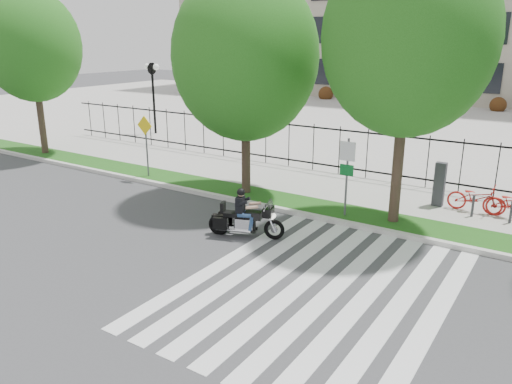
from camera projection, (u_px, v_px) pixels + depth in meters
The scene contains 14 objects.
ground at pixel (166, 243), 14.25m from camera, with size 120.00×120.00×0.00m, color #3E3E41.
curb at pixel (246, 202), 17.50m from camera, with size 60.00×0.20×0.15m, color beige.
grass_verge at pixel (259, 196), 18.18m from camera, with size 60.00×1.50×0.15m, color #184B12.
sidewalk at pixel (293, 181), 20.18m from camera, with size 60.00×3.50×0.15m, color #A19D96.
plaza at pixel (417, 122), 34.22m from camera, with size 80.00×34.00×0.10m, color #A19D96.
crosswalk_stripes at pixel (318, 287), 11.72m from camera, with size 5.70×8.00×0.01m, color silver, non-canonical shape.
iron_fence at pixel (313, 147), 21.26m from camera, with size 30.00×0.06×2.00m, color black, non-canonical shape.
lamp_post_left at pixel (153, 81), 29.16m from camera, with size 1.06×0.70×4.25m.
street_tree_0 at pixel (32, 46), 23.28m from camera, with size 4.52×4.52×7.70m.
street_tree_1 at pixel (245, 56), 17.03m from camera, with size 5.06×5.06×7.77m.
street_tree_2 at pixel (409, 38), 13.95m from camera, with size 4.90×4.90×8.29m.
sign_pole_regulatory at pixel (347, 167), 15.56m from camera, with size 0.50×0.09×2.50m.
sign_pole_warning at pixel (146, 138), 20.13m from camera, with size 0.78×0.09×2.49m.
motorcycle_rider at pixel (245, 218), 14.53m from camera, with size 2.22×1.11×1.78m.
Camera 1 is at (9.38, -9.61, 5.60)m, focal length 35.00 mm.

